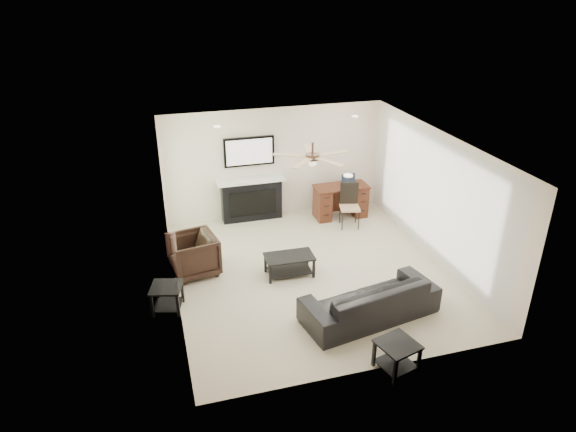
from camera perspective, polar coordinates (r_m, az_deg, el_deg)
The scene contains 10 objects.
room_shell at distance 9.11m, azimuth 3.82°, elevation 3.28°, with size 5.50×5.54×2.52m.
sofa at distance 8.50m, azimuth 9.10°, elevation -9.14°, with size 2.24×0.88×0.65m, color black.
armchair at distance 9.68m, azimuth -10.52°, elevation -4.26°, with size 0.82×0.85×0.77m, color black.
coffee_table at distance 9.56m, azimuth 0.14°, elevation -5.49°, with size 0.90×0.50×0.40m, color black.
end_table_near at distance 7.63m, azimuth 11.96°, elevation -15.00°, with size 0.52×0.52×0.45m, color black.
end_table_left at distance 8.85m, azimuth -13.25°, elevation -8.85°, with size 0.50×0.50×0.45m, color black.
fireplace_unit at distance 11.43m, azimuth -4.12°, elevation 4.01°, with size 1.52×0.34×1.91m, color black.
desk at distance 11.82m, azimuth 5.86°, elevation 1.65°, with size 1.22×0.56×0.76m, color #36190D.
desk_chair at distance 11.31m, azimuth 6.89°, elevation 1.06°, with size 0.42×0.44×0.97m, color black.
laptop at distance 11.68m, azimuth 6.92°, elevation 3.94°, with size 0.33×0.24×0.23m, color black.
Camera 1 is at (-2.71, -7.86, 5.09)m, focal length 32.00 mm.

